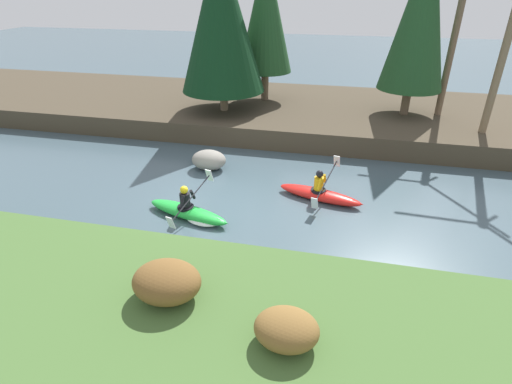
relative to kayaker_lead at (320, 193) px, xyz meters
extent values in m
plane|color=#425660|center=(-3.01, -1.00, -0.22)|extent=(90.00, 90.00, 0.00)
cube|color=#476B33|center=(-3.01, -7.46, 0.18)|extent=(44.00, 6.95, 0.81)
cube|color=#473D2D|center=(-3.01, 7.84, 0.21)|extent=(44.00, 8.36, 0.87)
cylinder|color=#7A664C|center=(-4.98, 6.06, 1.10)|extent=(0.36, 0.36, 0.91)
cone|color=#0F3319|center=(-4.98, 6.06, 4.58)|extent=(3.68, 3.68, 6.04)
cylinder|color=brown|center=(-3.53, 8.27, 1.34)|extent=(0.36, 0.36, 1.38)
cone|color=#1E4723|center=(-3.53, 8.27, 4.69)|extent=(2.54, 2.54, 5.32)
cylinder|color=brown|center=(3.07, 7.27, 1.21)|extent=(0.36, 0.36, 1.12)
cone|color=#1E4723|center=(3.07, 7.27, 4.84)|extent=(2.72, 2.72, 6.13)
cylinder|color=brown|center=(4.53, 7.46, 3.45)|extent=(0.28, 0.28, 5.59)
cylinder|color=#7A664C|center=(5.84, 5.34, 3.64)|extent=(0.28, 0.28, 5.97)
ellipsoid|color=brown|center=(-2.44, -5.97, 0.94)|extent=(1.32, 1.10, 0.72)
ellipsoid|color=brown|center=(-0.07, -6.55, 0.88)|extent=(1.09, 0.91, 0.59)
ellipsoid|color=red|center=(-0.02, 0.01, -0.05)|extent=(2.76, 1.29, 0.34)
cone|color=red|center=(1.17, -0.32, -0.03)|extent=(0.39, 0.29, 0.20)
cylinder|color=black|center=(-0.07, 0.02, 0.09)|extent=(0.59, 0.59, 0.08)
cylinder|color=yellow|center=(-0.07, 0.02, 0.34)|extent=(0.37, 0.37, 0.42)
sphere|color=black|center=(-0.07, 0.02, 0.67)|extent=(0.28, 0.28, 0.23)
cylinder|color=yellow|center=(0.09, 0.22, 0.43)|extent=(0.15, 0.24, 0.35)
cylinder|color=yellow|center=(-0.04, -0.24, 0.43)|extent=(0.15, 0.24, 0.35)
cylinder|color=black|center=(0.15, -0.04, 0.47)|extent=(0.54, 1.86, 0.65)
cube|color=white|center=(0.40, 0.88, 0.78)|extent=(0.23, 0.21, 0.41)
cube|color=white|center=(-0.10, -0.96, 0.16)|extent=(0.23, 0.21, 0.41)
ellipsoid|color=green|center=(-3.71, -1.93, -0.05)|extent=(2.76, 1.30, 0.34)
cone|color=green|center=(-2.51, -2.26, -0.03)|extent=(0.39, 0.29, 0.20)
cylinder|color=black|center=(-3.76, -1.91, 0.09)|extent=(0.59, 0.59, 0.08)
cylinder|color=black|center=(-3.76, -1.91, 0.34)|extent=(0.37, 0.37, 0.42)
sphere|color=yellow|center=(-3.76, -1.91, 0.67)|extent=(0.28, 0.28, 0.23)
cylinder|color=black|center=(-3.60, -1.71, 0.43)|extent=(0.15, 0.24, 0.35)
cylinder|color=black|center=(-3.73, -2.17, 0.43)|extent=(0.15, 0.24, 0.35)
cylinder|color=black|center=(-3.54, -1.97, 0.47)|extent=(0.55, 1.85, 0.65)
cube|color=white|center=(-3.28, -1.06, 0.78)|extent=(0.24, 0.21, 0.41)
cube|color=white|center=(-3.79, -2.89, 0.16)|extent=(0.24, 0.21, 0.41)
ellipsoid|color=white|center=(-3.18, -2.07, -0.13)|extent=(1.25, 0.97, 0.18)
ellipsoid|color=gray|center=(-4.19, 1.45, 0.14)|extent=(1.27, 0.99, 0.72)
camera|label=1|loc=(0.50, -11.28, 5.95)|focal=28.00mm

